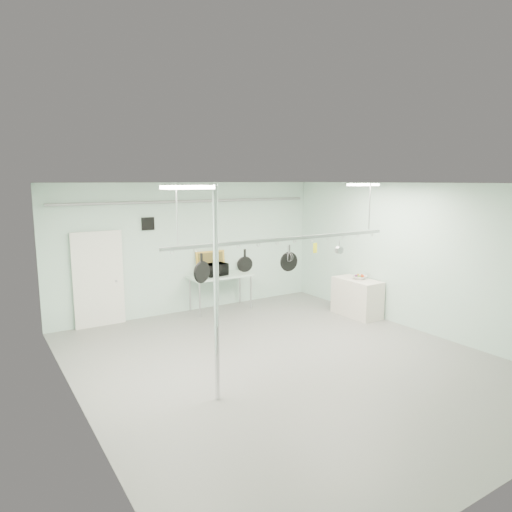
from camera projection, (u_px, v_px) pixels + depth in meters
floor at (286, 362)px, 8.26m from camera, size 8.00×8.00×0.00m
ceiling at (288, 184)px, 7.74m from camera, size 7.00×8.00×0.02m
back_wall at (192, 248)px, 11.32m from camera, size 7.00×0.02×3.20m
right_wall at (417, 258)px, 9.85m from camera, size 0.02×8.00×3.20m
door at (98, 280)px, 10.15m from camera, size 1.10×0.10×2.20m
wall_vent at (148, 224)px, 10.62m from camera, size 0.30×0.04×0.30m
conduit_pipe at (192, 201)px, 11.06m from camera, size 6.60×0.07×0.07m
chrome_pole at (216, 296)px, 6.60m from camera, size 0.08×0.08×3.20m
prep_table at (221, 278)px, 11.44m from camera, size 1.60×0.70×0.91m
side_cabinet at (357, 297)px, 11.02m from camera, size 0.60×1.20×0.90m
pot_rack at (286, 237)px, 8.25m from camera, size 4.80×0.06×1.00m
light_panel_left at (188, 187)px, 5.92m from camera, size 0.65×0.30×0.05m
light_panel_right at (363, 185)px, 9.52m from camera, size 0.65×0.30×0.05m
microwave at (216, 270)px, 11.33m from camera, size 0.59×0.44×0.30m
coffee_canister at (224, 271)px, 11.45m from camera, size 0.23×0.23×0.21m
painting_large at (211, 262)px, 11.57m from camera, size 0.79×0.17×0.58m
painting_small at (243, 265)px, 12.11m from camera, size 0.30×0.08×0.25m
fruit_bowl at (360, 277)px, 10.98m from camera, size 0.43×0.43×0.08m
skillet_left at (202, 268)px, 7.42m from camera, size 0.36×0.19×0.48m
skillet_mid at (245, 260)px, 7.85m from camera, size 0.27×0.15×0.37m
skillet_right at (289, 258)px, 8.36m from camera, size 0.36×0.10×0.49m
whisk at (288, 254)px, 8.34m from camera, size 0.22×0.22×0.34m
grater at (315, 248)px, 8.66m from camera, size 0.09×0.02×0.21m
saucepan at (339, 247)px, 8.99m from camera, size 0.17×0.13×0.26m
fruit_cluster at (360, 276)px, 10.97m from camera, size 0.24×0.24×0.09m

